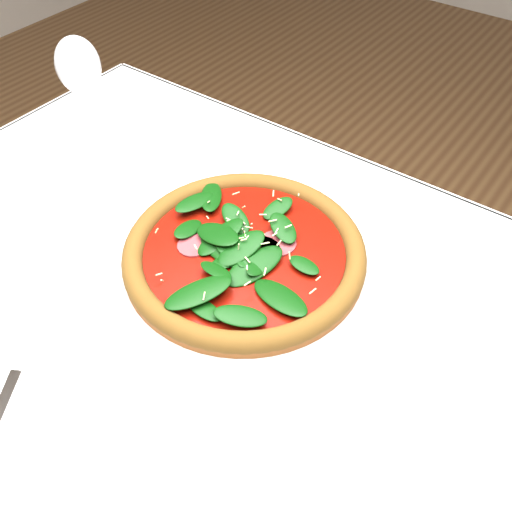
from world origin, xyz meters
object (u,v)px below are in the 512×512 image
Objects in this scene: plate at (245,261)px; pizza at (244,250)px; wine_glass at (79,68)px; napkin at (0,419)px.

pizza is (0.00, -0.00, 0.02)m from plate.
wine_glass reaches higher than pizza.
plate is at bearing -13.79° from wine_glass.
pizza is 1.96× the size of wine_glass.
wine_glass reaches higher than napkin.
napkin is at bearing -52.76° from wine_glass.
plate is 0.02m from pizza.
plate is 2.15× the size of wine_glass.
napkin is (-0.07, -0.35, -0.02)m from pizza.
pizza is at bearing -13.79° from wine_glass.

